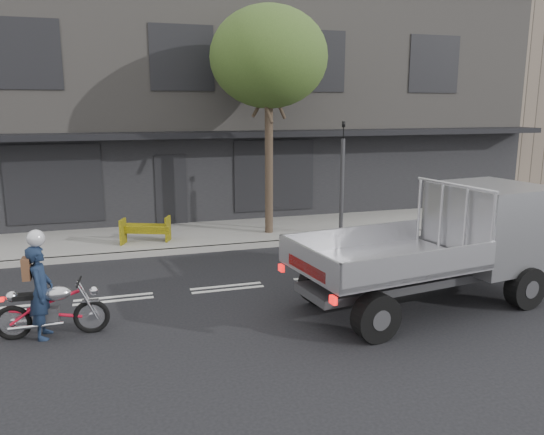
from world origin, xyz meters
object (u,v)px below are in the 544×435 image
(motorcycle, at_px, (52,308))
(construction_barrier, at_px, (146,231))
(street_tree, at_px, (269,58))
(rider, at_px, (41,292))
(flatbed_ute, at_px, (472,232))
(traffic_light_pole, at_px, (342,185))

(motorcycle, relative_size, construction_barrier, 1.44)
(construction_barrier, bearing_deg, street_tree, 5.77)
(street_tree, height_order, rider, street_tree)
(street_tree, height_order, construction_barrier, street_tree)
(rider, bearing_deg, motorcycle, -86.07)
(street_tree, distance_m, flatbed_ute, 7.72)
(flatbed_ute, bearing_deg, motorcycle, 168.69)
(motorcycle, relative_size, rider, 1.17)
(flatbed_ute, xyz_separation_m, construction_barrier, (-6.20, 5.80, -0.88))
(traffic_light_pole, bearing_deg, rider, -147.72)
(motorcycle, xyz_separation_m, construction_barrier, (1.93, 5.38, 0.02))
(street_tree, bearing_deg, construction_barrier, -174.23)
(rider, distance_m, construction_barrier, 5.78)
(rider, height_order, construction_barrier, rider)
(motorcycle, bearing_deg, flatbed_ute, 0.96)
(traffic_light_pole, height_order, motorcycle, traffic_light_pole)
(street_tree, distance_m, motorcycle, 9.35)
(traffic_light_pole, bearing_deg, construction_barrier, 175.18)
(rider, relative_size, construction_barrier, 1.23)
(traffic_light_pole, xyz_separation_m, flatbed_ute, (0.52, -5.32, -0.25))
(motorcycle, distance_m, construction_barrier, 5.72)
(street_tree, relative_size, construction_barrier, 5.09)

